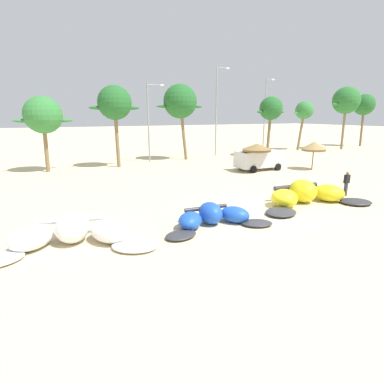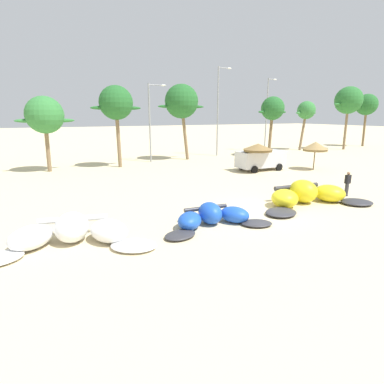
# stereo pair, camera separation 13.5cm
# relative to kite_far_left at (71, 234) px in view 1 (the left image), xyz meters

# --- Properties ---
(ground_plane) EXTENTS (260.00, 260.00, 0.00)m
(ground_plane) POSITION_rel_kite_far_left_xyz_m (10.02, 0.16, -0.47)
(ground_plane) COLOR beige
(kite_far_left) EXTENTS (7.01, 4.02, 1.23)m
(kite_far_left) POSITION_rel_kite_far_left_xyz_m (0.00, 0.00, 0.00)
(kite_far_left) COLOR white
(kite_far_left) RESTS_ON ground
(kite_left) EXTENTS (5.71, 2.81, 1.06)m
(kite_left) POSITION_rel_kite_far_left_xyz_m (6.34, -0.60, -0.06)
(kite_left) COLOR #333338
(kite_left) RESTS_ON ground
(kite_left_of_center) EXTENTS (7.65, 3.77, 1.39)m
(kite_left_of_center) POSITION_rel_kite_far_left_xyz_m (13.22, 0.09, 0.06)
(kite_left_of_center) COLOR #333338
(kite_left_of_center) RESTS_ON ground
(beach_umbrella_near_van) EXTENTS (2.70, 2.70, 2.66)m
(beach_umbrella_near_van) POSITION_rel_kite_far_left_xyz_m (16.89, 9.75, 1.83)
(beach_umbrella_near_van) COLOR brown
(beach_umbrella_near_van) RESTS_ON ground
(beach_umbrella_middle) EXTENTS (2.36, 2.36, 2.69)m
(beach_umbrella_middle) POSITION_rel_kite_far_left_xyz_m (22.78, 8.54, 1.78)
(beach_umbrella_middle) COLOR brown
(beach_umbrella_middle) RESTS_ON ground
(parked_van) EXTENTS (4.69, 2.22, 1.84)m
(parked_van) POSITION_rel_kite_far_left_xyz_m (17.80, 10.54, 0.62)
(parked_van) COLOR silver
(parked_van) RESTS_ON ground
(person_near_kites) EXTENTS (0.36, 0.24, 1.62)m
(person_near_kites) POSITION_rel_kite_far_left_xyz_m (16.96, 0.35, 0.35)
(person_near_kites) COLOR #383842
(person_near_kites) RESTS_ON ground
(palm_left) EXTENTS (5.02, 3.35, 6.85)m
(palm_left) POSITION_rel_kite_far_left_xyz_m (-0.34, 18.60, 4.65)
(palm_left) COLOR #7F6647
(palm_left) RESTS_ON ground
(palm_left_of_gap) EXTENTS (4.93, 3.29, 7.98)m
(palm_left_of_gap) POSITION_rel_kite_far_left_xyz_m (6.07, 18.22, 5.78)
(palm_left_of_gap) COLOR #7F6647
(palm_left_of_gap) RESTS_ON ground
(palm_center_left) EXTENTS (5.72, 3.82, 8.57)m
(palm_center_left) POSITION_rel_kite_far_left_xyz_m (13.92, 20.21, 6.14)
(palm_center_left) COLOR #7F6647
(palm_center_left) RESTS_ON ground
(palm_center_right) EXTENTS (4.33, 2.89, 7.41)m
(palm_center_right) POSITION_rel_kite_far_left_xyz_m (25.46, 18.27, 5.39)
(palm_center_right) COLOR brown
(palm_center_right) RESTS_ON ground
(palm_right_of_gap) EXTENTS (3.93, 2.62, 7.15)m
(palm_right_of_gap) POSITION_rel_kite_far_left_xyz_m (34.78, 21.82, 5.25)
(palm_right_of_gap) COLOR #7F6647
(palm_right_of_gap) RESTS_ON ground
(palm_right) EXTENTS (5.93, 3.95, 9.26)m
(palm_right) POSITION_rel_kite_far_left_xyz_m (40.70, 19.52, 6.75)
(palm_right) COLOR #7F6647
(palm_right) RESTS_ON ground
(palm_rightmost) EXTENTS (5.10, 3.40, 8.52)m
(palm_rightmost) POSITION_rel_kite_far_left_xyz_m (47.76, 21.54, 6.26)
(palm_rightmost) COLOR brown
(palm_rightmost) RESTS_ON ground
(lamppost_west_center) EXTENTS (2.08, 0.24, 8.47)m
(lamppost_west_center) POSITION_rel_kite_far_left_xyz_m (10.27, 20.24, 4.33)
(lamppost_west_center) COLOR gray
(lamppost_west_center) RESTS_ON ground
(lamppost_east_center) EXTENTS (1.93, 0.24, 10.96)m
(lamppost_east_center) POSITION_rel_kite_far_left_xyz_m (19.72, 21.71, 5.58)
(lamppost_east_center) COLOR gray
(lamppost_east_center) RESTS_ON ground
(lamppost_east) EXTENTS (1.52, 0.24, 10.15)m
(lamppost_east) POSITION_rel_kite_far_left_xyz_m (28.44, 22.92, 5.12)
(lamppost_east) COLOR gray
(lamppost_east) RESTS_ON ground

